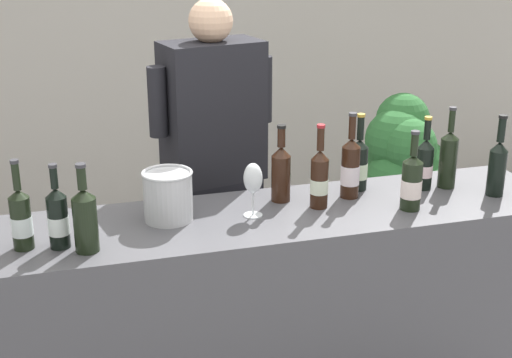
% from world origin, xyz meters
% --- Properties ---
extents(wall_back, '(8.00, 0.10, 2.80)m').
position_xyz_m(wall_back, '(0.00, 2.60, 1.40)').
color(wall_back, beige).
rests_on(wall_back, ground_plane).
extents(counter, '(2.34, 0.55, 0.97)m').
position_xyz_m(counter, '(0.00, 0.00, 0.49)').
color(counter, '#4C4C51').
rests_on(counter, ground_plane).
extents(wine_bottle_0, '(0.07, 0.07, 0.34)m').
position_xyz_m(wine_bottle_0, '(0.18, 0.01, 1.09)').
color(wine_bottle_0, black).
rests_on(wine_bottle_0, counter).
extents(wine_bottle_1, '(0.07, 0.07, 0.33)m').
position_xyz_m(wine_bottle_1, '(-0.95, -0.06, 1.08)').
color(wine_bottle_1, black).
rests_on(wine_bottle_1, counter).
extents(wine_bottle_2, '(0.07, 0.07, 0.32)m').
position_xyz_m(wine_bottle_2, '(0.68, 0.09, 1.09)').
color(wine_bottle_2, black).
rests_on(wine_bottle_2, counter).
extents(wine_bottle_3, '(0.08, 0.08, 0.35)m').
position_xyz_m(wine_bottle_3, '(0.79, 0.08, 1.10)').
color(wine_bottle_3, black).
rests_on(wine_bottle_3, counter).
extents(wine_bottle_4, '(0.08, 0.08, 0.36)m').
position_xyz_m(wine_bottle_4, '(0.34, 0.08, 1.10)').
color(wine_bottle_4, black).
rests_on(wine_bottle_4, counter).
extents(wine_bottle_5, '(0.08, 0.08, 0.32)m').
position_xyz_m(wine_bottle_5, '(-0.74, -0.14, 1.10)').
color(wine_bottle_5, black).
rests_on(wine_bottle_5, counter).
extents(wine_bottle_6, '(0.07, 0.07, 0.31)m').
position_xyz_m(wine_bottle_6, '(-0.82, -0.09, 1.08)').
color(wine_bottle_6, black).
rests_on(wine_bottle_6, counter).
extents(wine_bottle_7, '(0.07, 0.07, 0.34)m').
position_xyz_m(wine_bottle_7, '(0.93, -0.06, 1.10)').
color(wine_bottle_7, black).
rests_on(wine_bottle_7, counter).
extents(wine_bottle_8, '(0.08, 0.08, 0.33)m').
position_xyz_m(wine_bottle_8, '(0.41, 0.16, 1.09)').
color(wine_bottle_8, black).
rests_on(wine_bottle_8, counter).
extents(wine_bottle_9, '(0.08, 0.08, 0.32)m').
position_xyz_m(wine_bottle_9, '(0.06, 0.12, 1.10)').
color(wine_bottle_9, black).
rests_on(wine_bottle_9, counter).
extents(wine_bottle_10, '(0.08, 0.08, 0.32)m').
position_xyz_m(wine_bottle_10, '(0.52, -0.11, 1.08)').
color(wine_bottle_10, black).
rests_on(wine_bottle_10, counter).
extents(wine_glass, '(0.07, 0.07, 0.21)m').
position_xyz_m(wine_glass, '(-0.10, -0.00, 1.12)').
color(wine_glass, silver).
rests_on(wine_glass, counter).
extents(ice_bucket, '(0.19, 0.19, 0.20)m').
position_xyz_m(ice_bucket, '(-0.42, 0.05, 1.07)').
color(ice_bucket, silver).
rests_on(ice_bucket, counter).
extents(person_server, '(0.58, 0.32, 1.75)m').
position_xyz_m(person_server, '(-0.13, 0.54, 0.85)').
color(person_server, black).
rests_on(person_server, ground_plane).
extents(potted_shrub, '(0.53, 0.58, 1.08)m').
position_xyz_m(potted_shrub, '(1.21, 1.22, 0.65)').
color(potted_shrub, brown).
rests_on(potted_shrub, ground_plane).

